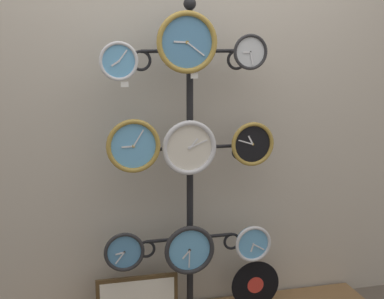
{
  "coord_description": "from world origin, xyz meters",
  "views": [
    {
      "loc": [
        -0.69,
        -2.45,
        1.64
      ],
      "look_at": [
        0.0,
        0.36,
        1.05
      ],
      "focal_mm": 50.0,
      "sensor_mm": 36.0,
      "label": 1
    }
  ],
  "objects_px": {
    "clock_bottom_left": "(124,252)",
    "display_stand": "(190,213)",
    "clock_middle_right": "(252,144)",
    "clock_bottom_center": "(189,250)",
    "clock_bottom_right": "(253,244)",
    "vinyl_record": "(255,285)",
    "clock_middle_center": "(189,148)",
    "picture_frame": "(137,298)",
    "clock_top_left": "(119,61)",
    "clock_middle_left": "(133,146)",
    "clock_top_right": "(250,52)",
    "clock_top_center": "(187,42)"
  },
  "relations": [
    {
      "from": "clock_bottom_left",
      "to": "display_stand",
      "type": "bearing_deg",
      "value": 10.72
    },
    {
      "from": "clock_middle_right",
      "to": "clock_bottom_center",
      "type": "xyz_separation_m",
      "value": [
        -0.37,
        -0.02,
        -0.59
      ]
    },
    {
      "from": "clock_bottom_right",
      "to": "vinyl_record",
      "type": "bearing_deg",
      "value": 50.28
    },
    {
      "from": "clock_middle_center",
      "to": "picture_frame",
      "type": "height_order",
      "value": "clock_middle_center"
    },
    {
      "from": "clock_top_left",
      "to": "clock_bottom_left",
      "type": "distance_m",
      "value": 1.04
    },
    {
      "from": "clock_bottom_left",
      "to": "picture_frame",
      "type": "distance_m",
      "value": 0.32
    },
    {
      "from": "clock_bottom_left",
      "to": "clock_bottom_center",
      "type": "distance_m",
      "value": 0.37
    },
    {
      "from": "clock_middle_left",
      "to": "vinyl_record",
      "type": "bearing_deg",
      "value": 2.8
    },
    {
      "from": "picture_frame",
      "to": "display_stand",
      "type": "bearing_deg",
      "value": 5.43
    },
    {
      "from": "clock_middle_left",
      "to": "clock_bottom_left",
      "type": "bearing_deg",
      "value": 161.25
    },
    {
      "from": "clock_bottom_center",
      "to": "clock_middle_center",
      "type": "bearing_deg",
      "value": 78.08
    },
    {
      "from": "clock_top_left",
      "to": "clock_middle_right",
      "type": "bearing_deg",
      "value": 1.44
    },
    {
      "from": "clock_middle_center",
      "to": "clock_middle_right",
      "type": "height_order",
      "value": "clock_middle_center"
    },
    {
      "from": "clock_bottom_center",
      "to": "clock_bottom_right",
      "type": "bearing_deg",
      "value": -1.13
    },
    {
      "from": "clock_middle_right",
      "to": "vinyl_record",
      "type": "bearing_deg",
      "value": 19.4
    },
    {
      "from": "clock_middle_right",
      "to": "picture_frame",
      "type": "relative_size",
      "value": 0.53
    },
    {
      "from": "clock_top_left",
      "to": "clock_bottom_right",
      "type": "relative_size",
      "value": 0.93
    },
    {
      "from": "display_stand",
      "to": "picture_frame",
      "type": "distance_m",
      "value": 0.57
    },
    {
      "from": "picture_frame",
      "to": "clock_top_right",
      "type": "bearing_deg",
      "value": -6.84
    },
    {
      "from": "clock_top_right",
      "to": "clock_bottom_center",
      "type": "bearing_deg",
      "value": 179.05
    },
    {
      "from": "display_stand",
      "to": "clock_middle_center",
      "type": "xyz_separation_m",
      "value": [
        -0.02,
        -0.09,
        0.4
      ]
    },
    {
      "from": "vinyl_record",
      "to": "clock_middle_center",
      "type": "bearing_deg",
      "value": -176.35
    },
    {
      "from": "clock_top_left",
      "to": "vinyl_record",
      "type": "height_order",
      "value": "clock_top_left"
    },
    {
      "from": "clock_top_center",
      "to": "picture_frame",
      "type": "relative_size",
      "value": 0.69
    },
    {
      "from": "display_stand",
      "to": "clock_bottom_center",
      "type": "relative_size",
      "value": 6.47
    },
    {
      "from": "display_stand",
      "to": "clock_middle_left",
      "type": "height_order",
      "value": "display_stand"
    },
    {
      "from": "clock_bottom_center",
      "to": "clock_bottom_right",
      "type": "distance_m",
      "value": 0.38
    },
    {
      "from": "clock_top_left",
      "to": "clock_middle_right",
      "type": "height_order",
      "value": "clock_top_left"
    },
    {
      "from": "clock_top_left",
      "to": "clock_top_right",
      "type": "height_order",
      "value": "clock_top_right"
    },
    {
      "from": "clock_middle_right",
      "to": "clock_bottom_right",
      "type": "height_order",
      "value": "clock_middle_right"
    },
    {
      "from": "clock_middle_left",
      "to": "clock_bottom_center",
      "type": "xyz_separation_m",
      "value": [
        0.3,
        -0.0,
        -0.61
      ]
    },
    {
      "from": "clock_top_left",
      "to": "clock_bottom_left",
      "type": "height_order",
      "value": "clock_top_left"
    },
    {
      "from": "display_stand",
      "to": "picture_frame",
      "type": "height_order",
      "value": "display_stand"
    },
    {
      "from": "clock_top_left",
      "to": "clock_middle_center",
      "type": "distance_m",
      "value": 0.6
    },
    {
      "from": "clock_top_left",
      "to": "clock_bottom_left",
      "type": "xyz_separation_m",
      "value": [
        0.0,
        0.02,
        -1.04
      ]
    },
    {
      "from": "clock_bottom_center",
      "to": "clock_bottom_right",
      "type": "relative_size",
      "value": 1.33
    },
    {
      "from": "clock_top_right",
      "to": "clock_bottom_center",
      "type": "height_order",
      "value": "clock_top_right"
    },
    {
      "from": "clock_middle_left",
      "to": "display_stand",
      "type": "bearing_deg",
      "value": 16.04
    },
    {
      "from": "clock_bottom_center",
      "to": "picture_frame",
      "type": "distance_m",
      "value": 0.42
    },
    {
      "from": "clock_top_left",
      "to": "picture_frame",
      "type": "xyz_separation_m",
      "value": [
        0.08,
        0.06,
        -1.35
      ]
    },
    {
      "from": "clock_top_right",
      "to": "clock_middle_right",
      "type": "height_order",
      "value": "clock_top_right"
    },
    {
      "from": "clock_top_left",
      "to": "picture_frame",
      "type": "relative_size",
      "value": 0.43
    },
    {
      "from": "clock_middle_left",
      "to": "clock_bottom_center",
      "type": "relative_size",
      "value": 1.0
    },
    {
      "from": "clock_top_center",
      "to": "picture_frame",
      "type": "xyz_separation_m",
      "value": [
        -0.28,
        0.07,
        -1.44
      ]
    },
    {
      "from": "clock_top_left",
      "to": "clock_middle_left",
      "type": "relative_size",
      "value": 0.7
    },
    {
      "from": "clock_top_left",
      "to": "vinyl_record",
      "type": "relative_size",
      "value": 0.68
    },
    {
      "from": "clock_middle_center",
      "to": "clock_bottom_right",
      "type": "relative_size",
      "value": 1.4
    },
    {
      "from": "picture_frame",
      "to": "vinyl_record",
      "type": "bearing_deg",
      "value": -2.4
    },
    {
      "from": "clock_middle_left",
      "to": "clock_bottom_left",
      "type": "xyz_separation_m",
      "value": [
        -0.06,
        0.02,
        -0.6
      ]
    },
    {
      "from": "clock_top_center",
      "to": "clock_middle_center",
      "type": "relative_size",
      "value": 1.07
    }
  ]
}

